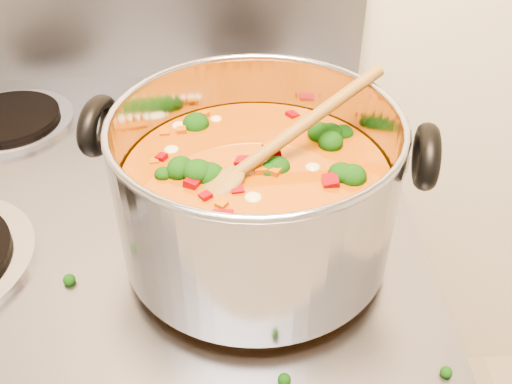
{
  "coord_description": "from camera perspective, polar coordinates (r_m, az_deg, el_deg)",
  "views": [
    {
      "loc": [
        0.25,
        0.54,
        1.39
      ],
      "look_at": [
        0.26,
        1.02,
        1.01
      ],
      "focal_mm": 40.0,
      "sensor_mm": 36.0,
      "label": 1
    }
  ],
  "objects": [
    {
      "name": "electric_range",
      "position": [
        1.13,
        -10.43,
        -17.41
      ],
      "size": [
        0.78,
        0.7,
        1.08
      ],
      "color": "gray",
      "rests_on": "ground"
    },
    {
      "name": "stockpot",
      "position": [
        0.61,
        -0.01,
        0.11
      ],
      "size": [
        0.36,
        0.3,
        0.18
      ],
      "rotation": [
        0.0,
        0.0,
        -0.2
      ],
      "color": "#A9A9B1",
      "rests_on": "electric_range"
    },
    {
      "name": "wooden_spoon",
      "position": [
        0.59,
        0.67,
        3.77
      ],
      "size": [
        0.22,
        0.15,
        0.1
      ],
      "rotation": [
        0.0,
        0.0,
        0.55
      ],
      "color": "olive",
      "rests_on": "stockpot"
    },
    {
      "name": "cooktop_crumbs",
      "position": [
        0.7,
        10.72,
        -4.02
      ],
      "size": [
        0.26,
        0.42,
        0.01
      ],
      "color": "black",
      "rests_on": "electric_range"
    }
  ]
}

